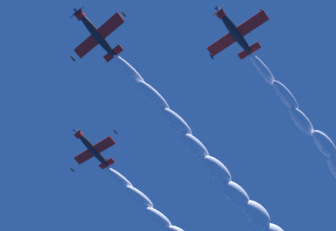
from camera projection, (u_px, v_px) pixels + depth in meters
airplane_lead at (96, 34)px, 56.60m from camera, size 8.95×9.67×4.14m
airplane_left_wingman at (234, 31)px, 57.02m from camera, size 8.98×9.69×3.79m
airplane_right_wingman at (92, 148)px, 66.74m from camera, size 8.95×9.60×4.26m
smoke_trail_lead at (231, 187)px, 64.52m from camera, size 43.48×18.23×7.33m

